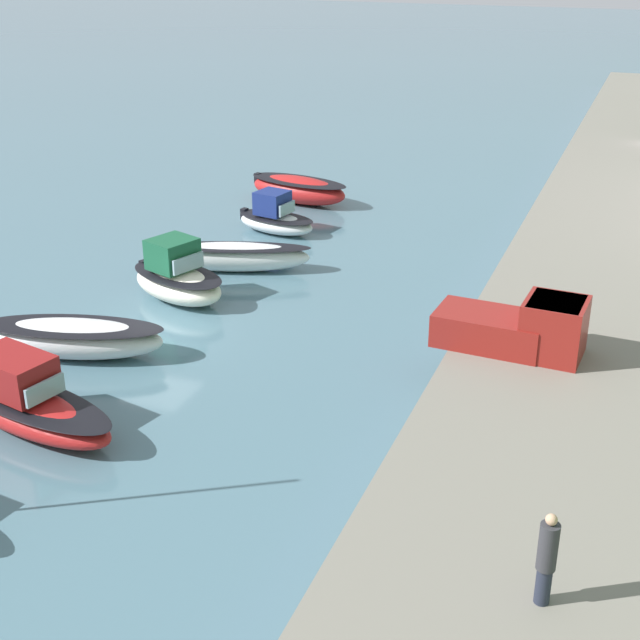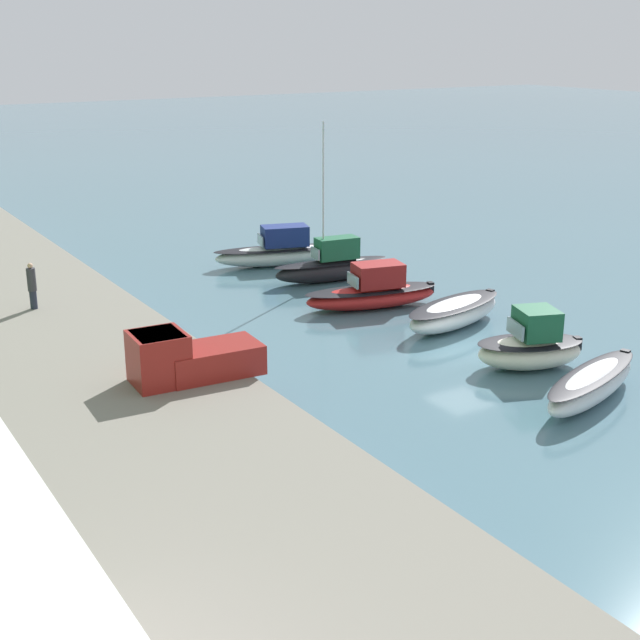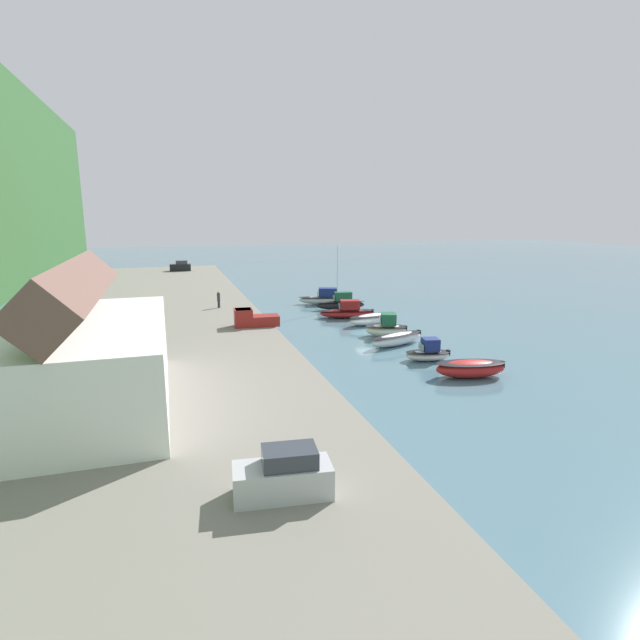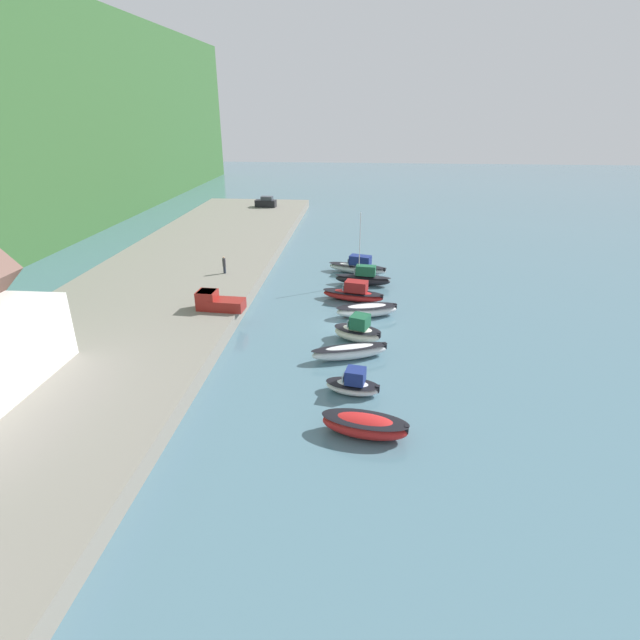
# 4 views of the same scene
# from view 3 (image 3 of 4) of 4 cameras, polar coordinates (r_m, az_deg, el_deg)

# --- Properties ---
(ground_plane) EXTENTS (320.00, 320.00, 0.00)m
(ground_plane) POSITION_cam_3_polar(r_m,az_deg,el_deg) (58.21, 5.48, -1.18)
(ground_plane) COLOR slate
(quay_promenade) EXTENTS (129.53, 21.97, 1.49)m
(quay_promenade) POSITION_cam_3_polar(r_m,az_deg,el_deg) (53.75, -17.00, -1.98)
(quay_promenade) COLOR gray
(quay_promenade) RESTS_ON ground_plane
(harbor_clubhouse) EXTENTS (17.87, 10.24, 9.17)m
(harbor_clubhouse) POSITION_cam_3_polar(r_m,az_deg,el_deg) (34.19, -25.88, -3.79)
(harbor_clubhouse) COLOR white
(harbor_clubhouse) RESTS_ON quay_promenade
(moored_boat_0) EXTENTS (3.37, 6.28, 1.46)m
(moored_boat_0) POSITION_cam_3_polar(r_m,az_deg,el_deg) (43.34, 16.81, -5.29)
(moored_boat_0) COLOR red
(moored_boat_0) RESTS_ON ground_plane
(moored_boat_1) EXTENTS (2.71, 4.50, 2.09)m
(moored_boat_1) POSITION_cam_3_polar(r_m,az_deg,el_deg) (47.21, 12.28, -3.66)
(moored_boat_1) COLOR silver
(moored_boat_1) RESTS_ON ground_plane
(moored_boat_2) EXTENTS (3.70, 7.08, 1.31)m
(moored_boat_2) POSITION_cam_3_polar(r_m,az_deg,el_deg) (51.86, 8.78, -2.14)
(moored_boat_2) COLOR white
(moored_boat_2) RESTS_ON ground_plane
(moored_boat_3) EXTENTS (3.82, 5.15, 2.57)m
(moored_boat_3) POSITION_cam_3_polar(r_m,az_deg,el_deg) (55.46, 7.62, -0.91)
(moored_boat_3) COLOR white
(moored_boat_3) RESTS_ON ground_plane
(moored_boat_4) EXTENTS (3.76, 6.94, 1.35)m
(moored_boat_4) POSITION_cam_3_polar(r_m,az_deg,el_deg) (61.15, 6.02, 0.15)
(moored_boat_4) COLOR silver
(moored_boat_4) RESTS_ON ground_plane
(moored_boat_5) EXTENTS (3.70, 7.45, 2.32)m
(moored_boat_5) POSITION_cam_3_polar(r_m,az_deg,el_deg) (64.80, 3.18, 0.98)
(moored_boat_5) COLOR red
(moored_boat_5) RESTS_ON ground_plane
(moored_boat_6) EXTENTS (2.50, 7.11, 8.97)m
(moored_boat_6) POSITION_cam_3_polar(r_m,az_deg,el_deg) (70.18, 2.42, 1.94)
(moored_boat_6) COLOR black
(moored_boat_6) RESTS_ON ground_plane
(moored_boat_7) EXTENTS (4.24, 8.22, 2.43)m
(moored_boat_7) POSITION_cam_3_polar(r_m,az_deg,el_deg) (74.36, 0.66, 2.49)
(moored_boat_7) COLOR silver
(moored_boat_7) RESTS_ON ground_plane
(parked_car_1) EXTENTS (2.12, 4.33, 2.16)m
(parked_car_1) POSITION_cam_3_polar(r_m,az_deg,el_deg) (108.43, -15.64, 5.92)
(parked_car_1) COLOR black
(parked_car_1) RESTS_ON quay_promenade
(parked_car_2) EXTENTS (2.24, 4.37, 2.16)m
(parked_car_2) POSITION_cam_3_polar(r_m,az_deg,el_deg) (22.34, -4.15, -17.32)
(parked_car_2) COLOR #B7B7BC
(parked_car_2) RESTS_ON quay_promenade
(pickup_truck_0) EXTENTS (2.24, 4.84, 1.90)m
(pickup_truck_0) POSITION_cam_3_polar(r_m,az_deg,el_deg) (53.77, -7.71, 0.17)
(pickup_truck_0) COLOR maroon
(pickup_truck_0) RESTS_ON quay_promenade
(person_on_quay) EXTENTS (0.40, 0.40, 2.14)m
(person_on_quay) POSITION_cam_3_polar(r_m,az_deg,el_deg) (64.82, -11.51, 2.34)
(person_on_quay) COLOR #232838
(person_on_quay) RESTS_ON quay_promenade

